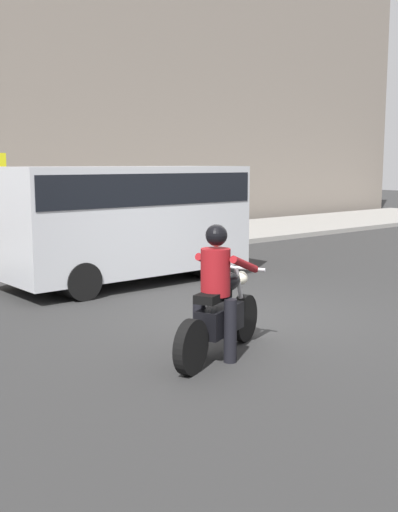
# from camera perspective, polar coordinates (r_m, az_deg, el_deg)

# --- Properties ---
(ground_plane) EXTENTS (80.00, 80.00, 0.00)m
(ground_plane) POSITION_cam_1_polar(r_m,az_deg,el_deg) (9.15, 3.02, -5.72)
(ground_plane) COLOR #2B2B2B
(sidewalk_slab) EXTENTS (40.00, 4.40, 0.14)m
(sidewalk_slab) POSITION_cam_1_polar(r_m,az_deg,el_deg) (15.83, -17.23, 0.24)
(sidewalk_slab) COLOR gray
(sidewalk_slab) RESTS_ON ground_plane
(motorcycle_with_rider_crimson) EXTENTS (1.91, 0.96, 1.57)m
(motorcycle_with_rider_crimson) POSITION_cam_1_polar(r_m,az_deg,el_deg) (7.21, 1.87, -4.32)
(motorcycle_with_rider_crimson) COLOR black
(motorcycle_with_rider_crimson) RESTS_ON ground_plane
(parked_van_silver) EXTENTS (4.68, 1.96, 2.19)m
(parked_van_silver) POSITION_cam_1_polar(r_m,az_deg,el_deg) (11.77, -6.77, 3.72)
(parked_van_silver) COLOR #B2B5BA
(parked_van_silver) RESTS_ON ground_plane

